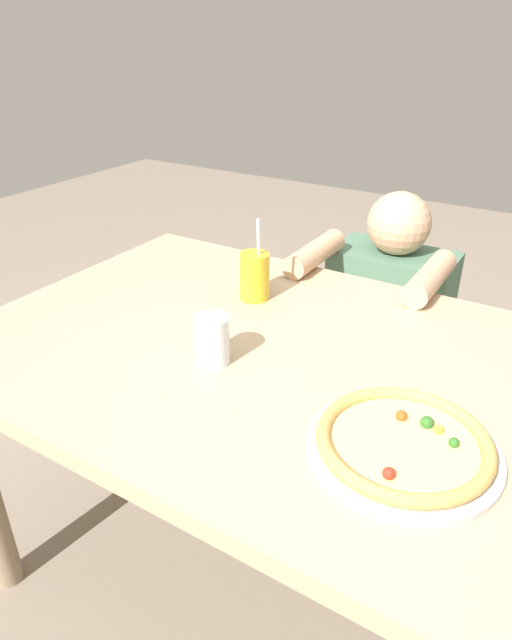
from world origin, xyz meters
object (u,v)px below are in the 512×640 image
at_px(water_cup_clear, 212,339).
at_px(diner_seated, 384,341).
at_px(pizza_near, 404,444).
at_px(drink_cup_colored, 255,276).

height_order(water_cup_clear, diner_seated, diner_seated).
bearing_deg(water_cup_clear, pizza_near, -8.17).
bearing_deg(water_cup_clear, diner_seated, 82.21).
relative_size(water_cup_clear, diner_seated, 0.11).
xyz_separation_m(pizza_near, drink_cup_colored, (-0.53, 0.38, 0.05)).
relative_size(pizza_near, drink_cup_colored, 1.49).
distance_m(pizza_near, diner_seated, 1.01).
relative_size(drink_cup_colored, water_cup_clear, 2.05).
bearing_deg(drink_cup_colored, diner_seated, 68.49).
distance_m(drink_cup_colored, diner_seated, 0.67).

